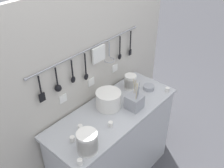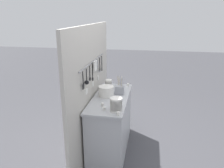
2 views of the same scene
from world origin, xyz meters
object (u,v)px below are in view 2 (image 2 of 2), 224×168
object	(u,v)px
bowl_stack_nested_right	(108,84)
steel_mixing_bowl	(118,86)
cup_front_left	(128,85)
plate_stack	(106,91)
bowl_stack_wide_centre	(116,104)
cutlery_caddy	(120,90)
cup_back_right	(102,105)
cup_by_caddy	(116,100)
cup_front_right	(118,114)
cup_edge_far	(104,109)

from	to	relation	value
bowl_stack_nested_right	steel_mixing_bowl	bearing A→B (deg)	-54.78
bowl_stack_nested_right	cup_front_left	distance (m)	0.36
bowl_stack_nested_right	plate_stack	size ratio (longest dim) A/B	0.65
bowl_stack_wide_centre	cutlery_caddy	bearing A→B (deg)	3.99
cup_back_right	cup_by_caddy	bearing A→B (deg)	-39.59
bowl_stack_nested_right	cup_back_right	bearing A→B (deg)	-175.44
bowl_stack_nested_right	cup_back_right	xyz separation A→B (m)	(-0.71, -0.06, -0.05)
bowl_stack_nested_right	plate_stack	xyz separation A→B (m)	(-0.35, -0.03, 0.00)
cup_front_left	cup_front_right	size ratio (longest dim) A/B	1.00
bowl_stack_nested_right	cup_edge_far	bearing A→B (deg)	-172.87
cup_front_right	steel_mixing_bowl	bearing A→B (deg)	8.48
steel_mixing_bowl	cutlery_caddy	xyz separation A→B (m)	(-0.32, -0.07, 0.04)
bowl_stack_wide_centre	cup_back_right	size ratio (longest dim) A/B	3.99
bowl_stack_wide_centre	cup_edge_far	xyz separation A→B (m)	(-0.01, 0.15, -0.06)
bowl_stack_wide_centre	cup_back_right	bearing A→B (deg)	60.91
cup_front_right	cup_edge_far	bearing A→B (deg)	61.69
cup_back_right	steel_mixing_bowl	bearing A→B (deg)	-6.35
cup_back_right	cup_edge_far	distance (m)	0.13
cup_edge_far	bowl_stack_nested_right	bearing A→B (deg)	7.13
bowl_stack_nested_right	bowl_stack_wide_centre	world-z (taller)	bowl_stack_wide_centre
bowl_stack_nested_right	cutlery_caddy	world-z (taller)	cutlery_caddy
plate_stack	cup_edge_far	xyz separation A→B (m)	(-0.49, -0.07, -0.05)
cutlery_caddy	cup_by_caddy	distance (m)	0.31
cutlery_caddy	cup_back_right	distance (m)	0.52
cup_front_right	cup_back_right	size ratio (longest dim) A/B	1.00
plate_stack	cup_back_right	world-z (taller)	plate_stack
cup_front_left	bowl_stack_wide_centre	bearing A→B (deg)	177.35
plate_stack	cup_front_right	size ratio (longest dim) A/B	5.21
cup_front_right	cup_back_right	xyz separation A→B (m)	(0.23, 0.25, 0.00)
cup_back_right	cutlery_caddy	bearing A→B (deg)	-17.40
cup_edge_far	plate_stack	bearing A→B (deg)	8.42
plate_stack	cutlery_caddy	size ratio (longest dim) A/B	0.79
cup_front_left	cup_by_caddy	world-z (taller)	same
plate_stack	cup_front_left	bearing A→B (deg)	-26.56
bowl_stack_wide_centre	cup_back_right	distance (m)	0.24
cup_front_left	cup_edge_far	distance (m)	1.04
bowl_stack_nested_right	bowl_stack_wide_centre	xyz separation A→B (m)	(-0.82, -0.25, 0.01)
bowl_stack_wide_centre	cutlery_caddy	world-z (taller)	cutlery_caddy
bowl_stack_nested_right	cup_by_caddy	world-z (taller)	bowl_stack_nested_right
bowl_stack_wide_centre	cup_by_caddy	world-z (taller)	bowl_stack_wide_centre
bowl_stack_nested_right	steel_mixing_bowl	world-z (taller)	bowl_stack_nested_right
bowl_stack_wide_centre	cup_edge_far	distance (m)	0.16
cup_front_right	cup_by_caddy	size ratio (longest dim) A/B	1.00
cutlery_caddy	cup_edge_far	size ratio (longest dim) A/B	6.62
bowl_stack_wide_centre	cup_front_left	distance (m)	1.01
cutlery_caddy	cup_edge_far	bearing A→B (deg)	170.16
plate_stack	bowl_stack_nested_right	bearing A→B (deg)	5.33
bowl_stack_wide_centre	plate_stack	distance (m)	0.52
plate_stack	steel_mixing_bowl	size ratio (longest dim) A/B	2.08
plate_stack	cup_front_right	distance (m)	0.65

